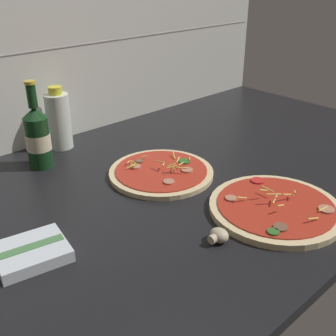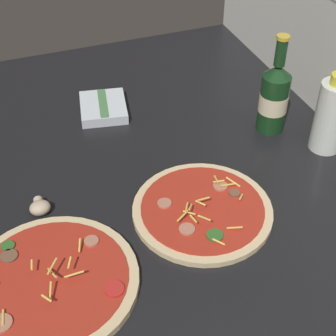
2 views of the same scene
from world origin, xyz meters
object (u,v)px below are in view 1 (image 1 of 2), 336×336
(oil_bottle, at_px, (59,120))
(pizza_far, at_px, (161,172))
(pizza_near, at_px, (275,208))
(beer_bottle, at_px, (38,136))
(dish_towel, at_px, (31,252))
(mushroom_left, at_px, (218,236))

(oil_bottle, bearing_deg, pizza_far, -74.09)
(pizza_near, height_order, beer_bottle, beer_bottle)
(dish_towel, bearing_deg, mushroom_left, -34.77)
(pizza_near, height_order, oil_bottle, oil_bottle)
(pizza_near, relative_size, beer_bottle, 1.26)
(pizza_far, height_order, dish_towel, pizza_far)
(pizza_far, height_order, oil_bottle, oil_bottle)
(pizza_near, height_order, dish_towel, pizza_near)
(pizza_near, bearing_deg, dish_towel, 155.49)
(oil_bottle, xyz_separation_m, mushroom_left, (-0.01, -0.63, -0.07))
(oil_bottle, xyz_separation_m, dish_towel, (-0.31, -0.43, -0.07))
(pizza_near, bearing_deg, mushroom_left, 176.36)
(beer_bottle, relative_size, dish_towel, 1.58)
(mushroom_left, bearing_deg, beer_bottle, 99.45)
(pizza_near, xyz_separation_m, pizza_far, (-0.07, 0.31, -0.00))
(oil_bottle, height_order, mushroom_left, oil_bottle)
(pizza_near, distance_m, mushroom_left, 0.18)
(beer_bottle, height_order, oil_bottle, beer_bottle)
(dish_towel, bearing_deg, beer_bottle, 59.78)
(oil_bottle, distance_m, mushroom_left, 0.64)
(beer_bottle, xyz_separation_m, mushroom_left, (0.09, -0.55, -0.07))
(pizza_near, xyz_separation_m, oil_bottle, (-0.16, 0.64, 0.08))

